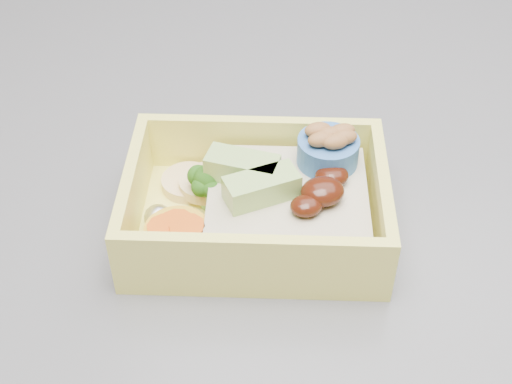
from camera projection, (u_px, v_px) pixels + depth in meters
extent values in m
cube|color=#3A3A3F|center=(396.00, 182.00, 0.54)|extent=(1.24, 0.84, 0.04)
cube|color=#F4EB64|center=(256.00, 224.00, 0.47)|extent=(0.19, 0.16, 0.01)
cube|color=#F4EB64|center=(259.00, 143.00, 0.50)|extent=(0.16, 0.05, 0.04)
cube|color=#F4EB64|center=(252.00, 263.00, 0.41)|extent=(0.16, 0.05, 0.04)
cube|color=#F4EB64|center=(380.00, 200.00, 0.45)|extent=(0.04, 0.10, 0.04)
cube|color=#F4EB64|center=(133.00, 194.00, 0.46)|extent=(0.04, 0.10, 0.04)
cube|color=tan|center=(287.00, 206.00, 0.46)|extent=(0.12, 0.12, 0.03)
ellipsoid|color=#341107|center=(323.00, 191.00, 0.44)|extent=(0.03, 0.03, 0.02)
ellipsoid|color=#341107|center=(332.00, 176.00, 0.45)|extent=(0.03, 0.02, 0.01)
ellipsoid|color=#341107|center=(306.00, 206.00, 0.43)|extent=(0.02, 0.02, 0.01)
cube|color=#9BC466|center=(262.00, 187.00, 0.44)|extent=(0.05, 0.03, 0.02)
cube|color=#9BC466|center=(242.00, 167.00, 0.45)|extent=(0.05, 0.04, 0.02)
cylinder|color=#78B561|center=(208.00, 197.00, 0.47)|extent=(0.01, 0.01, 0.01)
sphere|color=#255914|center=(207.00, 179.00, 0.46)|extent=(0.02, 0.02, 0.02)
sphere|color=#255914|center=(219.00, 177.00, 0.47)|extent=(0.01, 0.01, 0.01)
sphere|color=#255914|center=(198.00, 176.00, 0.47)|extent=(0.01, 0.01, 0.01)
sphere|color=#255914|center=(211.00, 188.00, 0.46)|extent=(0.01, 0.01, 0.01)
sphere|color=#255914|center=(201.00, 187.00, 0.46)|extent=(0.01, 0.01, 0.01)
sphere|color=#255914|center=(209.00, 173.00, 0.47)|extent=(0.01, 0.01, 0.01)
cylinder|color=gold|center=(178.00, 239.00, 0.44)|extent=(0.04, 0.04, 0.02)
cylinder|color=#D95412|center=(177.00, 223.00, 0.44)|extent=(0.02, 0.02, 0.00)
cylinder|color=#D95412|center=(165.00, 228.00, 0.43)|extent=(0.02, 0.02, 0.00)
cylinder|color=#D95412|center=(187.00, 227.00, 0.43)|extent=(0.02, 0.02, 0.00)
cylinder|color=tan|center=(188.00, 182.00, 0.49)|extent=(0.04, 0.04, 0.01)
cylinder|color=tan|center=(206.00, 183.00, 0.48)|extent=(0.04, 0.04, 0.01)
ellipsoid|color=silver|center=(231.00, 171.00, 0.49)|extent=(0.02, 0.02, 0.02)
ellipsoid|color=silver|center=(158.00, 218.00, 0.46)|extent=(0.02, 0.02, 0.02)
cylinder|color=#3468B4|center=(328.00, 151.00, 0.47)|extent=(0.04, 0.04, 0.02)
ellipsoid|color=brown|center=(329.00, 134.00, 0.46)|extent=(0.02, 0.02, 0.01)
ellipsoid|color=brown|center=(342.00, 131.00, 0.46)|extent=(0.02, 0.02, 0.01)
ellipsoid|color=brown|center=(318.00, 130.00, 0.46)|extent=(0.02, 0.02, 0.01)
ellipsoid|color=brown|center=(336.00, 142.00, 0.45)|extent=(0.02, 0.02, 0.01)
ellipsoid|color=brown|center=(321.00, 139.00, 0.45)|extent=(0.02, 0.02, 0.01)
ellipsoid|color=brown|center=(344.00, 137.00, 0.45)|extent=(0.02, 0.02, 0.01)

